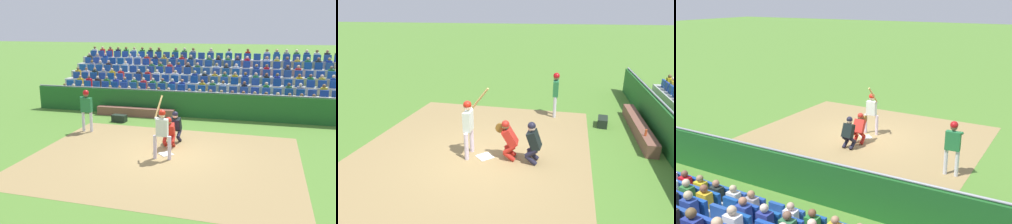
# 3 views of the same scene
# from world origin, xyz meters

# --- Properties ---
(ground_plane) EXTENTS (160.00, 160.00, 0.00)m
(ground_plane) POSITION_xyz_m (0.00, 0.00, 0.00)
(ground_plane) COLOR #507F2E
(infield_dirt_patch) EXTENTS (9.61, 7.61, 0.01)m
(infield_dirt_patch) POSITION_xyz_m (0.00, 0.50, 0.00)
(infield_dirt_patch) COLOR #997E4E
(infield_dirt_patch) RESTS_ON ground_plane
(home_plate_marker) EXTENTS (0.62, 0.62, 0.02)m
(home_plate_marker) POSITION_xyz_m (0.00, 0.00, 0.02)
(home_plate_marker) COLOR white
(home_plate_marker) RESTS_ON infield_dirt_patch
(batter_at_plate) EXTENTS (0.65, 0.75, 2.18)m
(batter_at_plate) POSITION_xyz_m (0.02, 0.48, 1.12)
(batter_at_plate) COLOR silver
(batter_at_plate) RESTS_ON ground_plane
(catcher_crouching) EXTENTS (0.48, 0.73, 1.26)m
(catcher_crouching) POSITION_xyz_m (0.08, -0.73, 0.70)
(catcher_crouching) COLOR red
(catcher_crouching) RESTS_ON ground_plane
(home_plate_umpire) EXTENTS (0.49, 0.49, 1.30)m
(home_plate_umpire) POSITION_xyz_m (-0.02, -1.48, 0.71)
(home_plate_umpire) COLOR #1E1C2E
(home_plate_umpire) RESTS_ON ground_plane
(dugout_wall) EXTENTS (17.51, 0.24, 1.35)m
(dugout_wall) POSITION_xyz_m (0.00, -5.61, 0.65)
(dugout_wall) COLOR #1D5922
(dugout_wall) RESTS_ON ground_plane
(dugout_bench) EXTENTS (4.12, 0.40, 0.44)m
(dugout_bench) POSITION_xyz_m (2.94, -5.06, 0.22)
(dugout_bench) COLOR brown
(dugout_bench) RESTS_ON ground_plane
(water_bottle_on_bench) EXTENTS (0.07, 0.07, 0.22)m
(water_bottle_on_bench) POSITION_xyz_m (1.63, -4.96, 0.55)
(water_bottle_on_bench) COLOR #DD4D27
(water_bottle_on_bench) RESTS_ON dugout_bench
(equipment_duffel_bag) EXTENTS (0.74, 0.45, 0.34)m
(equipment_duffel_bag) POSITION_xyz_m (3.34, -3.84, 0.17)
(equipment_duffel_bag) COLOR black
(equipment_duffel_bag) RESTS_ON ground_plane
(on_deck_batter) EXTENTS (0.59, 0.26, 1.88)m
(on_deck_batter) POSITION_xyz_m (4.09, -1.95, 1.16)
(on_deck_batter) COLOR silver
(on_deck_batter) RESTS_ON ground_plane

